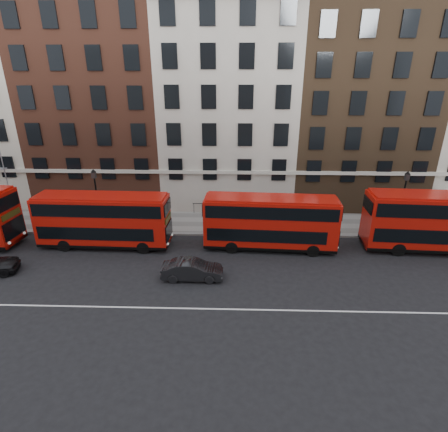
{
  "coord_description": "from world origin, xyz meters",
  "views": [
    {
      "loc": [
        0.68,
        -18.72,
        12.69
      ],
      "look_at": [
        -0.04,
        5.0,
        3.0
      ],
      "focal_mm": 28.0,
      "sensor_mm": 36.0,
      "label": 1
    }
  ],
  "objects_px": {
    "bus_b": "(103,219)",
    "car_front": "(192,270)",
    "bus_c": "(270,222)",
    "bus_d": "(440,221)"
  },
  "relations": [
    {
      "from": "bus_b",
      "to": "car_front",
      "type": "xyz_separation_m",
      "value": [
        7.39,
        -4.58,
        -1.61
      ]
    },
    {
      "from": "bus_c",
      "to": "car_front",
      "type": "relative_size",
      "value": 2.5
    },
    {
      "from": "bus_d",
      "to": "car_front",
      "type": "bearing_deg",
      "value": -162.21
    },
    {
      "from": "bus_c",
      "to": "car_front",
      "type": "xyz_separation_m",
      "value": [
        -5.43,
        -4.58,
        -1.59
      ]
    },
    {
      "from": "bus_c",
      "to": "car_front",
      "type": "bearing_deg",
      "value": -136.51
    },
    {
      "from": "bus_d",
      "to": "bus_b",
      "type": "bearing_deg",
      "value": -176.37
    },
    {
      "from": "bus_b",
      "to": "bus_d",
      "type": "height_order",
      "value": "bus_d"
    },
    {
      "from": "bus_b",
      "to": "bus_d",
      "type": "relative_size",
      "value": 0.93
    },
    {
      "from": "car_front",
      "to": "bus_c",
      "type": "bearing_deg",
      "value": -50.14
    },
    {
      "from": "bus_d",
      "to": "car_front",
      "type": "xyz_separation_m",
      "value": [
        -18.15,
        -4.58,
        -1.78
      ]
    }
  ]
}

